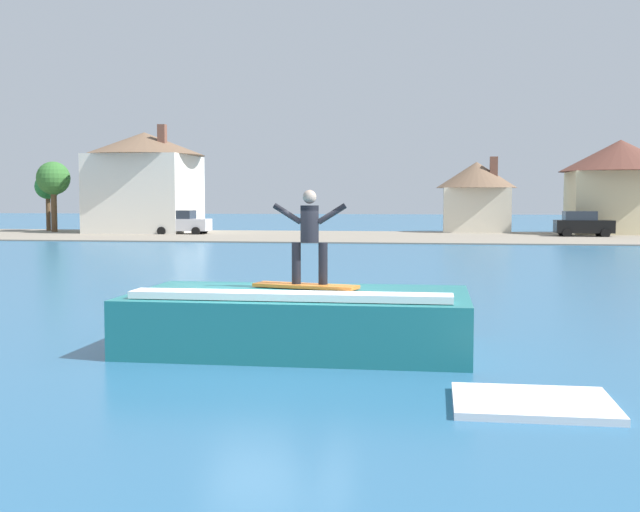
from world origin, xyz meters
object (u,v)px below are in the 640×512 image
(surfboard, at_px, (306,286))
(car_far_shore, at_px, (583,224))
(surfer, at_px, (310,232))
(house_gabled_white, at_px, (620,180))
(wave_crest, at_px, (300,319))
(house_small_cottage, at_px, (476,193))
(tree_short_bushy, at_px, (53,180))
(tree_tall_bare, at_px, (48,188))
(car_near_shore, at_px, (182,222))
(house_with_chimney, at_px, (145,178))

(surfboard, height_order, car_far_shore, car_far_shore)
(surfboard, relative_size, surfer, 1.17)
(surfer, relative_size, house_gabled_white, 0.18)
(wave_crest, height_order, house_small_cottage, house_small_cottage)
(surfboard, distance_m, tree_short_bushy, 54.46)
(car_far_shore, xyz_separation_m, tree_tall_bare, (-42.22, 3.99, 2.71))
(surfer, xyz_separation_m, car_near_shore, (-16.84, 44.38, -1.18))
(tree_tall_bare, relative_size, tree_short_bushy, 0.84)
(surfboard, height_order, tree_short_bushy, tree_short_bushy)
(wave_crest, xyz_separation_m, surfboard, (0.16, -0.31, 0.64))
(car_far_shore, height_order, tree_tall_bare, tree_tall_bare)
(surfboard, relative_size, car_far_shore, 0.49)
(surfboard, bearing_deg, car_far_shore, 74.35)
(surfer, height_order, tree_tall_bare, tree_tall_bare)
(surfer, bearing_deg, surfboard, -174.13)
(surfer, bearing_deg, house_with_chimney, 113.72)
(surfer, relative_size, house_small_cottage, 0.26)
(house_gabled_white, xyz_separation_m, tree_short_bushy, (-44.11, -2.94, 0.11))
(surfer, relative_size, car_near_shore, 0.40)
(wave_crest, distance_m, car_far_shore, 46.20)
(house_gabled_white, bearing_deg, car_far_shore, -126.20)
(wave_crest, xyz_separation_m, house_with_chimney, (-20.55, 46.97, 3.82))
(tree_short_bushy, bearing_deg, car_near_shore, -10.83)
(house_small_cottage, relative_size, tree_tall_bare, 1.34)
(house_small_cottage, bearing_deg, car_near_shore, -162.20)
(car_far_shore, distance_m, tree_short_bushy, 40.80)
(house_with_chimney, distance_m, house_gabled_white, 36.79)
(house_gabled_white, xyz_separation_m, house_small_cottage, (-10.58, 2.03, -0.93))
(tree_tall_bare, distance_m, tree_short_bushy, 2.76)
(car_far_shore, bearing_deg, tree_tall_bare, 174.60)
(car_near_shore, height_order, house_small_cottage, house_small_cottage)
(surfboard, xyz_separation_m, house_with_chimney, (-20.71, 47.28, 3.18))
(house_with_chimney, bearing_deg, surfboard, -66.35)
(surfboard, bearing_deg, wave_crest, 116.87)
(surfboard, height_order, tree_tall_bare, tree_tall_bare)
(tree_short_bushy, bearing_deg, house_with_chimney, 5.61)
(surfboard, relative_size, car_near_shore, 0.47)
(surfboard, xyz_separation_m, tree_tall_bare, (-29.69, 48.72, 2.48))
(wave_crest, height_order, house_with_chimney, house_with_chimney)
(house_with_chimney, bearing_deg, car_far_shore, -4.39)
(tree_tall_bare, bearing_deg, house_small_cottage, 4.56)
(tree_tall_bare, xyz_separation_m, tree_short_bushy, (1.60, -2.17, 0.61))
(car_far_shore, xyz_separation_m, house_gabled_white, (3.49, 4.76, 3.22))
(wave_crest, relative_size, tree_short_bushy, 1.06)
(car_near_shore, height_order, tree_short_bushy, tree_short_bushy)
(wave_crest, bearing_deg, car_far_shore, 74.05)
(surfboard, bearing_deg, tree_tall_bare, 121.36)
(surfboard, distance_m, house_with_chimney, 51.71)
(car_near_shore, bearing_deg, tree_tall_bare, 161.46)
(wave_crest, distance_m, surfboard, 0.73)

